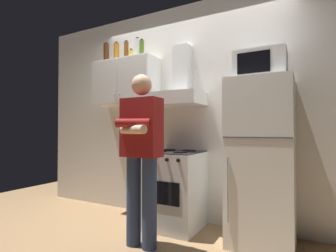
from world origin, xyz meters
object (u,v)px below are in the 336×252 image
(bottle_liquor_amber, at_px, (116,52))
(bottle_rum_dark, at_px, (106,53))
(bottle_olive_oil, at_px, (142,49))
(bottle_beer_brown, at_px, (126,51))
(upper_cabinet, at_px, (126,83))
(bottle_spice_jar, at_px, (131,55))
(microwave, at_px, (261,66))
(person_standing, at_px, (141,152))
(range_hood, at_px, (179,89))
(bottle_vodka_clear, at_px, (137,49))
(stove_oven, at_px, (174,189))
(refrigerator, at_px, (261,161))

(bottle_liquor_amber, distance_m, bottle_rum_dark, 0.19)
(bottle_olive_oil, height_order, bottle_beer_brown, bottle_beer_brown)
(bottle_liquor_amber, bearing_deg, upper_cabinet, 7.11)
(bottle_rum_dark, bearing_deg, upper_cabinet, 2.34)
(bottle_spice_jar, relative_size, bottle_liquor_amber, 0.56)
(microwave, height_order, bottle_rum_dark, bottle_rum_dark)
(person_standing, height_order, bottle_rum_dark, bottle_rum_dark)
(upper_cabinet, distance_m, bottle_rum_dark, 0.55)
(range_hood, height_order, bottle_beer_brown, bottle_beer_brown)
(person_standing, relative_size, bottle_beer_brown, 5.87)
(bottle_beer_brown, bearing_deg, upper_cabinet, -72.81)
(upper_cabinet, height_order, bottle_olive_oil, bottle_olive_oil)
(range_hood, height_order, bottle_rum_dark, bottle_rum_dark)
(person_standing, height_order, bottle_vodka_clear, bottle_vodka_clear)
(bottle_spice_jar, distance_m, bottle_liquor_amber, 0.23)
(stove_oven, xyz_separation_m, refrigerator, (0.95, 0.00, 0.37))
(bottle_olive_oil, distance_m, bottle_rum_dark, 0.61)
(range_hood, distance_m, bottle_rum_dark, 1.27)
(person_standing, bearing_deg, range_hood, 86.09)
(microwave, xyz_separation_m, bottle_olive_oil, (-1.47, 0.07, 0.42))
(person_standing, relative_size, bottle_liquor_amber, 6.12)
(upper_cabinet, bearing_deg, bottle_beer_brown, 107.19)
(bottle_liquor_amber, relative_size, bottle_rum_dark, 0.91)
(microwave, bearing_deg, refrigerator, -89.10)
(bottle_olive_oil, bearing_deg, range_hood, 3.70)
(stove_oven, relative_size, bottle_beer_brown, 3.13)
(bottle_rum_dark, bearing_deg, bottle_vodka_clear, 3.43)
(refrigerator, xyz_separation_m, bottle_olive_oil, (-1.47, 0.09, 1.36))
(person_standing, height_order, bottle_olive_oil, bottle_olive_oil)
(bottle_vodka_clear, bearing_deg, bottle_olive_oil, -25.48)
(bottle_liquor_amber, bearing_deg, stove_oven, -6.51)
(range_hood, bearing_deg, bottle_olive_oil, -176.30)
(bottle_spice_jar, bearing_deg, bottle_liquor_amber, -171.44)
(bottle_liquor_amber, height_order, bottle_beer_brown, bottle_beer_brown)
(person_standing, xyz_separation_m, bottle_spice_jar, (-0.67, 0.75, 1.22))
(stove_oven, xyz_separation_m, bottle_olive_oil, (-0.52, 0.09, 1.73))
(bottle_rum_dark, bearing_deg, stove_oven, -5.67)
(upper_cabinet, xyz_separation_m, refrigerator, (1.75, -0.12, -0.95))
(bottle_rum_dark, xyz_separation_m, bottle_vodka_clear, (0.51, 0.03, -0.00))
(upper_cabinet, relative_size, bottle_liquor_amber, 3.36)
(bottle_olive_oil, bearing_deg, bottle_vodka_clear, 154.52)
(bottle_spice_jar, distance_m, bottle_vodka_clear, 0.12)
(bottle_olive_oil, xyz_separation_m, bottle_beer_brown, (-0.29, 0.05, 0.02))
(bottle_spice_jar, height_order, bottle_vodka_clear, bottle_vodka_clear)
(microwave, xyz_separation_m, person_standing, (-1.00, -0.62, -0.84))
(bottle_spice_jar, xyz_separation_m, bottle_rum_dark, (-0.41, -0.03, 0.07))
(refrigerator, xyz_separation_m, bottle_vodka_clear, (-1.57, 0.14, 1.39))
(person_standing, bearing_deg, microwave, 32.00)
(bottle_beer_brown, bearing_deg, person_standing, -44.86)
(bottle_olive_oil, distance_m, bottle_vodka_clear, 0.12)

